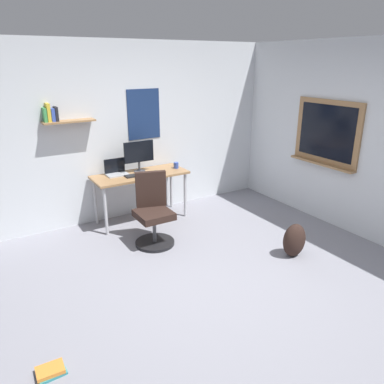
{
  "coord_description": "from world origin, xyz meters",
  "views": [
    {
      "loc": [
        -2.03,
        -2.79,
        2.32
      ],
      "look_at": [
        0.12,
        0.73,
        0.85
      ],
      "focal_mm": 34.78,
      "sensor_mm": 36.0,
      "label": 1
    }
  ],
  "objects": [
    {
      "name": "wall_back",
      "position": [
        -0.0,
        2.45,
        1.3
      ],
      "size": [
        5.0,
        0.3,
        2.6
      ],
      "color": "silver",
      "rests_on": "ground"
    },
    {
      "name": "backpack",
      "position": [
        1.2,
        0.07,
        0.22
      ],
      "size": [
        0.32,
        0.22,
        0.43
      ],
      "primitive_type": "ellipsoid",
      "color": "black",
      "rests_on": "ground"
    },
    {
      "name": "book_stack_on_floor",
      "position": [
        -1.8,
        -0.29,
        0.03
      ],
      "size": [
        0.22,
        0.16,
        0.05
      ],
      "color": "teal",
      "rests_on": "ground"
    },
    {
      "name": "computer_mouse",
      "position": [
        0.26,
        2.01,
        0.75
      ],
      "size": [
        0.1,
        0.06,
        0.03
      ],
      "primitive_type": "ellipsoid",
      "color": "#262628",
      "rests_on": "desk"
    },
    {
      "name": "office_chair",
      "position": [
        -0.12,
        1.32,
        0.41
      ],
      "size": [
        0.52,
        0.54,
        0.95
      ],
      "color": "black",
      "rests_on": "ground"
    },
    {
      "name": "laptop",
      "position": [
        -0.26,
        2.22,
        0.79
      ],
      "size": [
        0.31,
        0.21,
        0.23
      ],
      "color": "#ADAFB5",
      "rests_on": "desk"
    },
    {
      "name": "desk",
      "position": [
        0.05,
        2.08,
        0.66
      ],
      "size": [
        1.39,
        0.57,
        0.74
      ],
      "color": "#997047",
      "rests_on": "ground"
    },
    {
      "name": "wall_right",
      "position": [
        2.45,
        0.03,
        1.3
      ],
      "size": [
        0.22,
        5.0,
        2.6
      ],
      "color": "silver",
      "rests_on": "ground"
    },
    {
      "name": "ground_plane",
      "position": [
        0.0,
        0.0,
        0.0
      ],
      "size": [
        5.2,
        5.2,
        0.0
      ],
      "primitive_type": "plane",
      "color": "gray",
      "rests_on": "ground"
    },
    {
      "name": "coffee_mug",
      "position": [
        0.65,
        2.06,
        0.78
      ],
      "size": [
        0.08,
        0.08,
        0.09
      ],
      "primitive_type": "cylinder",
      "color": "#334CA5",
      "rests_on": "desk"
    },
    {
      "name": "monitor_primary",
      "position": [
        0.09,
        2.18,
        1.01
      ],
      "size": [
        0.46,
        0.17,
        0.46
      ],
      "color": "#38383D",
      "rests_on": "desk"
    },
    {
      "name": "keyboard",
      "position": [
        -0.02,
        2.01,
        0.75
      ],
      "size": [
        0.37,
        0.13,
        0.02
      ],
      "primitive_type": "cube",
      "color": "black",
      "rests_on": "desk"
    }
  ]
}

